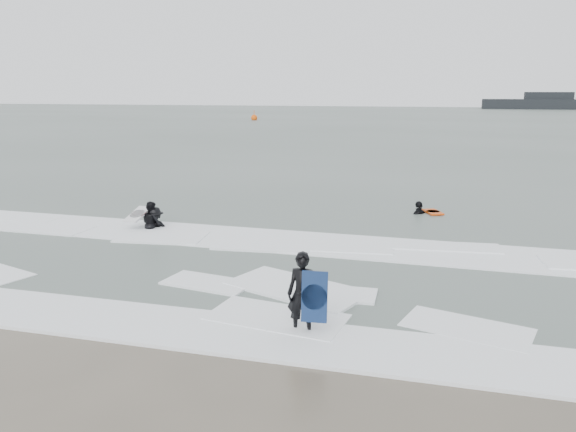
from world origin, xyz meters
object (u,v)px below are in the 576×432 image
(surfer_right_near, at_px, (419,215))
(buoy, at_px, (254,118))
(surfer_breaker, at_px, (155,229))
(surfer_wading, at_px, (152,230))
(surfer_centre, at_px, (302,334))
(vessel_horizon, at_px, (548,103))

(surfer_right_near, bearing_deg, buoy, -113.58)
(surfer_breaker, bearing_deg, surfer_wading, -144.06)
(surfer_wading, relative_size, buoy, 0.92)
(surfer_centre, bearing_deg, surfer_wading, 138.90)
(surfer_wading, distance_m, surfer_breaker, 0.11)
(buoy, bearing_deg, surfer_centre, -69.97)
(surfer_centre, bearing_deg, surfer_breaker, 138.25)
(surfer_right_near, bearing_deg, surfer_wading, -18.18)
(surfer_breaker, bearing_deg, surfer_centre, -55.34)
(surfer_wading, distance_m, surfer_right_near, 9.77)
(vessel_horizon, bearing_deg, buoy, -126.55)
(surfer_centre, distance_m, surfer_right_near, 11.55)
(surfer_right_near, bearing_deg, surfer_centre, 34.21)
(surfer_wading, xyz_separation_m, surfer_right_near, (8.47, 4.86, 0.00))
(surfer_right_near, distance_m, vessel_horizon, 137.70)
(surfer_wading, xyz_separation_m, buoy, (-20.49, 68.58, 0.42))
(buoy, bearing_deg, surfer_right_near, -65.56)
(surfer_wading, distance_m, vessel_horizon, 144.17)
(surfer_centre, xyz_separation_m, surfer_wading, (-6.91, 6.59, 0.00))
(surfer_centre, height_order, surfer_wading, surfer_centre)
(surfer_wading, xyz_separation_m, vessel_horizon, (32.75, 140.39, 1.58))
(surfer_wading, xyz_separation_m, surfer_breaker, (0.07, 0.08, 0.00))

